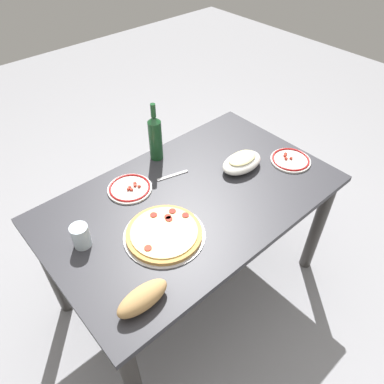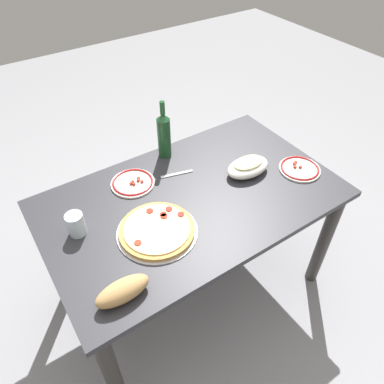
{
  "view_description": "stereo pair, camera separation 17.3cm",
  "coord_description": "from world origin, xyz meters",
  "px_view_note": "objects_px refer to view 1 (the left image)",
  "views": [
    {
      "loc": [
        0.84,
        0.95,
        1.95
      ],
      "look_at": [
        0.0,
        0.0,
        0.78
      ],
      "focal_mm": 34.04,
      "sensor_mm": 36.0,
      "label": 1
    },
    {
      "loc": [
        0.7,
        1.05,
        1.95
      ],
      "look_at": [
        0.0,
        0.0,
        0.78
      ],
      "focal_mm": 34.04,
      "sensor_mm": 36.0,
      "label": 2
    }
  ],
  "objects_px": {
    "baked_pasta_dish": "(242,162)",
    "water_glass": "(81,236)",
    "pepperoni_pizza": "(164,233)",
    "wine_bottle": "(155,137)",
    "side_plate_near": "(130,188)",
    "bread_loaf": "(143,298)",
    "side_plate_far": "(291,160)",
    "dining_table": "(192,214)"
  },
  "relations": [
    {
      "from": "water_glass",
      "to": "baked_pasta_dish",
      "type": "bearing_deg",
      "value": 173.99
    },
    {
      "from": "side_plate_near",
      "to": "side_plate_far",
      "type": "relative_size",
      "value": 1.02
    },
    {
      "from": "pepperoni_pizza",
      "to": "side_plate_near",
      "type": "distance_m",
      "value": 0.35
    },
    {
      "from": "side_plate_near",
      "to": "bread_loaf",
      "type": "xyz_separation_m",
      "value": [
        0.32,
        0.55,
        0.03
      ]
    },
    {
      "from": "wine_bottle",
      "to": "bread_loaf",
      "type": "distance_m",
      "value": 0.89
    },
    {
      "from": "pepperoni_pizza",
      "to": "wine_bottle",
      "type": "xyz_separation_m",
      "value": [
        -0.31,
        -0.46,
        0.12
      ]
    },
    {
      "from": "side_plate_near",
      "to": "bread_loaf",
      "type": "distance_m",
      "value": 0.64
    },
    {
      "from": "water_glass",
      "to": "pepperoni_pizza",
      "type": "bearing_deg",
      "value": 146.49
    },
    {
      "from": "pepperoni_pizza",
      "to": "wine_bottle",
      "type": "height_order",
      "value": "wine_bottle"
    },
    {
      "from": "pepperoni_pizza",
      "to": "side_plate_near",
      "type": "height_order",
      "value": "pepperoni_pizza"
    },
    {
      "from": "baked_pasta_dish",
      "to": "side_plate_far",
      "type": "distance_m",
      "value": 0.28
    },
    {
      "from": "bread_loaf",
      "to": "side_plate_near",
      "type": "bearing_deg",
      "value": -119.92
    },
    {
      "from": "water_glass",
      "to": "bread_loaf",
      "type": "xyz_separation_m",
      "value": [
        -0.03,
        0.4,
        -0.01
      ]
    },
    {
      "from": "side_plate_near",
      "to": "bread_loaf",
      "type": "relative_size",
      "value": 1.03
    },
    {
      "from": "side_plate_far",
      "to": "water_glass",
      "type": "bearing_deg",
      "value": -11.58
    },
    {
      "from": "baked_pasta_dish",
      "to": "pepperoni_pizza",
      "type": "bearing_deg",
      "value": 9.33
    },
    {
      "from": "wine_bottle",
      "to": "side_plate_far",
      "type": "bearing_deg",
      "value": 135.84
    },
    {
      "from": "pepperoni_pizza",
      "to": "water_glass",
      "type": "height_order",
      "value": "water_glass"
    },
    {
      "from": "wine_bottle",
      "to": "side_plate_far",
      "type": "distance_m",
      "value": 0.73
    },
    {
      "from": "water_glass",
      "to": "bread_loaf",
      "type": "distance_m",
      "value": 0.4
    },
    {
      "from": "water_glass",
      "to": "side_plate_far",
      "type": "relative_size",
      "value": 0.5
    },
    {
      "from": "pepperoni_pizza",
      "to": "baked_pasta_dish",
      "type": "xyz_separation_m",
      "value": [
        -0.59,
        -0.1,
        0.03
      ]
    },
    {
      "from": "side_plate_near",
      "to": "bread_loaf",
      "type": "bearing_deg",
      "value": 60.08
    },
    {
      "from": "water_glass",
      "to": "bread_loaf",
      "type": "height_order",
      "value": "water_glass"
    },
    {
      "from": "baked_pasta_dish",
      "to": "bread_loaf",
      "type": "distance_m",
      "value": 0.9
    },
    {
      "from": "dining_table",
      "to": "water_glass",
      "type": "relative_size",
      "value": 13.31
    },
    {
      "from": "wine_bottle",
      "to": "water_glass",
      "type": "height_order",
      "value": "wine_bottle"
    },
    {
      "from": "pepperoni_pizza",
      "to": "water_glass",
      "type": "relative_size",
      "value": 3.31
    },
    {
      "from": "side_plate_near",
      "to": "baked_pasta_dish",
      "type": "bearing_deg",
      "value": 155.17
    },
    {
      "from": "pepperoni_pizza",
      "to": "bread_loaf",
      "type": "height_order",
      "value": "bread_loaf"
    },
    {
      "from": "side_plate_near",
      "to": "pepperoni_pizza",
      "type": "bearing_deg",
      "value": 80.64
    },
    {
      "from": "baked_pasta_dish",
      "to": "water_glass",
      "type": "bearing_deg",
      "value": -6.01
    },
    {
      "from": "dining_table",
      "to": "baked_pasta_dish",
      "type": "height_order",
      "value": "baked_pasta_dish"
    },
    {
      "from": "side_plate_near",
      "to": "bread_loaf",
      "type": "height_order",
      "value": "bread_loaf"
    },
    {
      "from": "baked_pasta_dish",
      "to": "water_glass",
      "type": "distance_m",
      "value": 0.88
    },
    {
      "from": "side_plate_near",
      "to": "side_plate_far",
      "type": "distance_m",
      "value": 0.86
    },
    {
      "from": "side_plate_far",
      "to": "bread_loaf",
      "type": "distance_m",
      "value": 1.1
    },
    {
      "from": "baked_pasta_dish",
      "to": "side_plate_far",
      "type": "xyz_separation_m",
      "value": [
        -0.24,
        0.14,
        -0.03
      ]
    },
    {
      "from": "pepperoni_pizza",
      "to": "wine_bottle",
      "type": "relative_size",
      "value": 1.09
    },
    {
      "from": "dining_table",
      "to": "pepperoni_pizza",
      "type": "xyz_separation_m",
      "value": [
        0.25,
        0.1,
        0.13
      ]
    },
    {
      "from": "dining_table",
      "to": "water_glass",
      "type": "xyz_separation_m",
      "value": [
        0.54,
        -0.09,
        0.17
      ]
    },
    {
      "from": "water_glass",
      "to": "side_plate_far",
      "type": "height_order",
      "value": "water_glass"
    }
  ]
}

